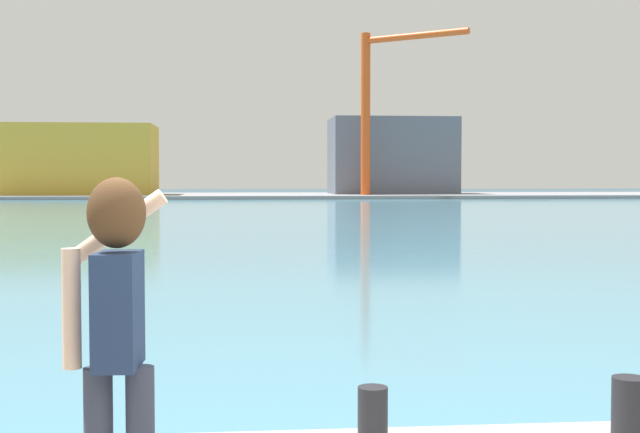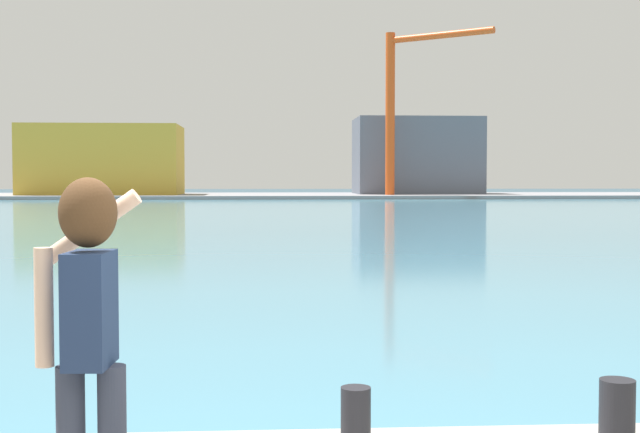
% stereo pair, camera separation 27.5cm
% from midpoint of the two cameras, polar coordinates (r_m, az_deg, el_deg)
% --- Properties ---
extents(ground_plane, '(220.00, 220.00, 0.00)m').
position_cam_midpoint_polar(ground_plane, '(53.86, -3.29, 0.24)').
color(ground_plane, '#334751').
extents(harbor_water, '(140.00, 100.00, 0.02)m').
position_cam_midpoint_polar(harbor_water, '(55.86, -3.30, 0.34)').
color(harbor_water, teal).
rests_on(harbor_water, ground_plane).
extents(far_shore_dock, '(140.00, 20.00, 0.36)m').
position_cam_midpoint_polar(far_shore_dock, '(95.84, -3.45, 1.40)').
color(far_shore_dock, gray).
rests_on(far_shore_dock, ground_plane).
extents(person_photographer, '(0.53, 0.55, 1.74)m').
position_cam_midpoint_polar(person_photographer, '(4.30, -13.43, -6.46)').
color(person_photographer, '#2D3342').
rests_on(person_photographer, quay_promenade).
extents(harbor_bollard, '(0.19, 0.19, 0.42)m').
position_cam_midpoint_polar(harbor_bollard, '(5.53, 3.86, -13.41)').
color(harbor_bollard, black).
rests_on(harbor_bollard, quay_promenade).
extents(harbor_bollard_2, '(0.23, 0.23, 0.43)m').
position_cam_midpoint_polar(harbor_bollard_2, '(6.03, 20.45, -12.16)').
color(harbor_bollard_2, black).
rests_on(harbor_bollard_2, quay_promenade).
extents(warehouse_left, '(16.75, 9.25, 7.52)m').
position_cam_midpoint_polar(warehouse_left, '(96.30, -14.17, 3.67)').
color(warehouse_left, gold).
rests_on(warehouse_left, far_shore_dock).
extents(warehouse_right, '(14.08, 8.76, 8.64)m').
position_cam_midpoint_polar(warehouse_right, '(99.12, 6.54, 4.03)').
color(warehouse_right, slate).
rests_on(warehouse_right, far_shore_dock).
extents(port_crane, '(9.93, 7.93, 17.16)m').
position_cam_midpoint_polar(port_crane, '(91.25, 5.59, 8.06)').
color(port_crane, '#D84C19').
rests_on(port_crane, far_shore_dock).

